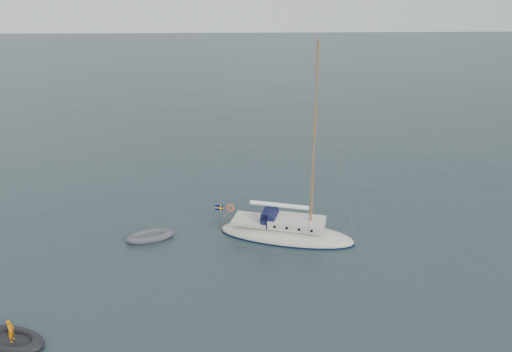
{
  "coord_description": "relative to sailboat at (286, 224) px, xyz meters",
  "views": [
    {
      "loc": [
        -1.89,
        -29.5,
        15.3
      ],
      "look_at": [
        -0.44,
        0.0,
        4.0
      ],
      "focal_mm": 35.0,
      "sensor_mm": 36.0,
      "label": 1
    }
  ],
  "objects": [
    {
      "name": "ground",
      "position": [
        -1.48,
        0.79,
        -0.99
      ],
      "size": [
        300.0,
        300.0,
        0.0
      ],
      "primitive_type": "plane",
      "color": "black",
      "rests_on": "ground"
    },
    {
      "name": "rib",
      "position": [
        -13.73,
        -9.6,
        -0.78
      ],
      "size": [
        3.58,
        1.63,
        1.3
      ],
      "rotation": [
        0.0,
        0.0,
        -0.33
      ],
      "color": "black",
      "rests_on": "ground"
    },
    {
      "name": "dinghy",
      "position": [
        -8.8,
        0.2,
        -0.8
      ],
      "size": [
        3.11,
        1.41,
        0.45
      ],
      "rotation": [
        0.0,
        0.0,
        0.33
      ],
      "color": "#4D4D52",
      "rests_on": "ground"
    },
    {
      "name": "sailboat",
      "position": [
        0.0,
        0.0,
        0.0
      ],
      "size": [
        9.22,
        2.76,
        13.12
      ],
      "rotation": [
        0.0,
        0.0,
        -0.29
      ],
      "color": "beige",
      "rests_on": "ground"
    }
  ]
}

